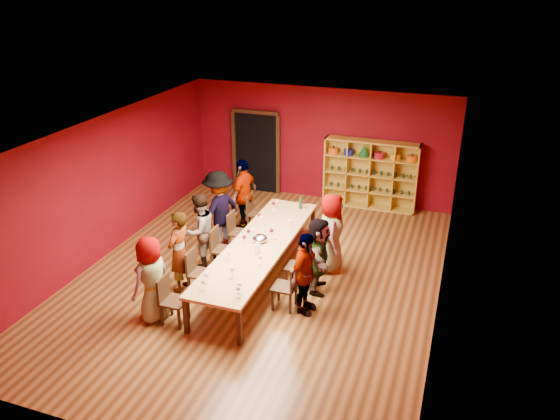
% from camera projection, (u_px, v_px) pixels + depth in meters
% --- Properties ---
extents(room_shell, '(7.10, 9.10, 3.04)m').
position_uv_depth(room_shell, '(259.00, 209.00, 10.51)').
color(room_shell, '#583417').
rests_on(room_shell, ground).
extents(tasting_table, '(1.10, 4.50, 0.75)m').
position_uv_depth(tasting_table, '(259.00, 246.00, 10.83)').
color(tasting_table, tan).
rests_on(tasting_table, ground).
extents(doorway, '(1.40, 0.17, 2.30)m').
position_uv_depth(doorway, '(257.00, 152.00, 15.03)').
color(doorway, black).
rests_on(doorway, ground).
extents(shelving_unit, '(2.40, 0.40, 1.80)m').
position_uv_depth(shelving_unit, '(371.00, 171.00, 14.02)').
color(shelving_unit, gold).
rests_on(shelving_unit, ground).
extents(chair_person_left_0, '(0.42, 0.42, 0.89)m').
position_uv_depth(chair_person_left_0, '(170.00, 297.00, 9.50)').
color(chair_person_left_0, black).
rests_on(chair_person_left_0, ground).
extents(person_left_0, '(0.63, 0.87, 1.60)m').
position_uv_depth(person_left_0, '(152.00, 279.00, 9.48)').
color(person_left_0, '#131536').
rests_on(person_left_0, ground).
extents(chair_person_left_1, '(0.42, 0.42, 0.89)m').
position_uv_depth(chair_person_left_1, '(197.00, 270.00, 10.37)').
color(chair_person_left_1, black).
rests_on(chair_person_left_1, ground).
extents(person_left_1, '(0.48, 0.63, 1.64)m').
position_uv_depth(person_left_1, '(179.00, 252.00, 10.34)').
color(person_left_1, '#151A3A').
rests_on(person_left_1, ground).
extents(chair_person_left_2, '(0.42, 0.42, 0.89)m').
position_uv_depth(chair_person_left_2, '(219.00, 246.00, 11.24)').
color(chair_person_left_2, black).
rests_on(chair_person_left_2, ground).
extents(person_left_2, '(0.65, 0.87, 1.59)m').
position_uv_depth(person_left_2, '(200.00, 230.00, 11.25)').
color(person_left_2, silver).
rests_on(person_left_2, ground).
extents(chair_person_left_3, '(0.42, 0.42, 0.89)m').
position_uv_depth(chair_person_left_3, '(236.00, 229.00, 11.98)').
color(chair_person_left_3, black).
rests_on(chair_person_left_3, ground).
extents(person_left_3, '(0.84, 1.25, 1.80)m').
position_uv_depth(person_left_3, '(219.00, 210.00, 11.93)').
color(person_left_3, tan).
rests_on(person_left_3, ground).
extents(chair_person_left_4, '(0.42, 0.42, 0.89)m').
position_uv_depth(chair_person_left_4, '(254.00, 211.00, 12.91)').
color(chair_person_left_4, black).
rests_on(chair_person_left_4, ground).
extents(person_left_4, '(0.60, 1.07, 1.74)m').
position_uv_depth(person_left_4, '(244.00, 195.00, 12.84)').
color(person_left_4, '#608EC7').
rests_on(person_left_4, ground).
extents(chair_person_right_1, '(0.42, 0.42, 0.89)m').
position_uv_depth(chair_person_right_1, '(289.00, 285.00, 9.88)').
color(chair_person_right_1, black).
rests_on(chair_person_right_1, ground).
extents(person_right_1, '(0.56, 0.97, 1.56)m').
position_uv_depth(person_right_1, '(305.00, 274.00, 9.67)').
color(person_right_1, '#15193A').
rests_on(person_right_1, ground).
extents(chair_person_right_2, '(0.42, 0.42, 0.89)m').
position_uv_depth(chair_person_right_2, '(301.00, 265.00, 10.55)').
color(chair_person_right_2, black).
rests_on(chair_person_right_2, ground).
extents(person_right_2, '(0.67, 1.47, 1.52)m').
position_uv_depth(person_right_2, '(318.00, 255.00, 10.34)').
color(person_right_2, '#4B4B50').
rests_on(person_right_2, ground).
extents(chair_person_right_3, '(0.42, 0.42, 0.89)m').
position_uv_depth(chair_person_right_3, '(314.00, 245.00, 11.30)').
color(chair_person_right_3, black).
rests_on(chair_person_right_3, ground).
extents(person_right_3, '(0.66, 0.91, 1.68)m').
position_uv_depth(person_right_3, '(331.00, 233.00, 11.05)').
color(person_right_3, white).
rests_on(person_right_3, ground).
extents(wine_glass_0, '(0.08, 0.08, 0.19)m').
position_uv_depth(wine_glass_0, '(275.00, 239.00, 10.69)').
color(wine_glass_0, white).
rests_on(wine_glass_0, tasting_table).
extents(wine_glass_1, '(0.07, 0.07, 0.18)m').
position_uv_depth(wine_glass_1, '(244.00, 237.00, 10.76)').
color(wine_glass_1, white).
rests_on(wine_glass_1, tasting_table).
extents(wine_glass_2, '(0.08, 0.08, 0.20)m').
position_uv_depth(wine_glass_2, '(277.00, 201.00, 12.40)').
color(wine_glass_2, white).
rests_on(wine_glass_2, tasting_table).
extents(wine_glass_3, '(0.07, 0.07, 0.18)m').
position_uv_depth(wine_glass_3, '(274.00, 204.00, 12.32)').
color(wine_glass_3, white).
rests_on(wine_glass_3, tasting_table).
extents(wine_glass_4, '(0.07, 0.07, 0.18)m').
position_uv_depth(wine_glass_4, '(274.00, 211.00, 11.95)').
color(wine_glass_4, white).
rests_on(wine_glass_4, tasting_table).
extents(wine_glass_5, '(0.09, 0.09, 0.22)m').
position_uv_depth(wine_glass_5, '(207.00, 275.00, 9.39)').
color(wine_glass_5, white).
rests_on(wine_glass_5, tasting_table).
extents(wine_glass_6, '(0.08, 0.08, 0.19)m').
position_uv_depth(wine_glass_6, '(249.00, 232.00, 10.99)').
color(wine_glass_6, white).
rests_on(wine_glass_6, tasting_table).
extents(wine_glass_7, '(0.08, 0.08, 0.19)m').
position_uv_depth(wine_glass_7, '(260.00, 258.00, 10.00)').
color(wine_glass_7, white).
rests_on(wine_glass_7, tasting_table).
extents(wine_glass_8, '(0.09, 0.09, 0.21)m').
position_uv_depth(wine_glass_8, '(261.00, 218.00, 11.55)').
color(wine_glass_8, white).
rests_on(wine_glass_8, tasting_table).
extents(wine_glass_9, '(0.09, 0.09, 0.21)m').
position_uv_depth(wine_glass_9, '(304.00, 203.00, 12.31)').
color(wine_glass_9, white).
rests_on(wine_glass_9, tasting_table).
extents(wine_glass_10, '(0.08, 0.08, 0.21)m').
position_uv_depth(wine_glass_10, '(290.00, 222.00, 11.39)').
color(wine_glass_10, white).
rests_on(wine_glass_10, tasting_table).
extents(wine_glass_11, '(0.08, 0.08, 0.20)m').
position_uv_depth(wine_glass_11, '(204.00, 282.00, 9.19)').
color(wine_glass_11, white).
rests_on(wine_glass_11, tasting_table).
extents(wine_glass_12, '(0.08, 0.08, 0.21)m').
position_uv_depth(wine_glass_12, '(238.00, 289.00, 8.99)').
color(wine_glass_12, white).
rests_on(wine_glass_12, tasting_table).
extents(wine_glass_13, '(0.09, 0.09, 0.21)m').
position_uv_depth(wine_glass_13, '(232.00, 270.00, 9.56)').
color(wine_glass_13, white).
rests_on(wine_glass_13, tasting_table).
extents(wine_glass_14, '(0.08, 0.08, 0.20)m').
position_uv_depth(wine_glass_14, '(272.00, 231.00, 11.00)').
color(wine_glass_14, white).
rests_on(wine_glass_14, tasting_table).
extents(wine_glass_15, '(0.07, 0.07, 0.18)m').
position_uv_depth(wine_glass_15, '(229.00, 253.00, 10.18)').
color(wine_glass_15, white).
rests_on(wine_glass_15, tasting_table).
extents(wine_glass_16, '(0.08, 0.08, 0.21)m').
position_uv_depth(wine_glass_16, '(239.00, 285.00, 9.11)').
color(wine_glass_16, white).
rests_on(wine_glass_16, tasting_table).
extents(wine_glass_17, '(0.07, 0.07, 0.19)m').
position_uv_depth(wine_glass_17, '(259.00, 216.00, 11.71)').
color(wine_glass_17, white).
rests_on(wine_glass_17, tasting_table).
extents(spittoon_bowl, '(0.30, 0.30, 0.17)m').
position_uv_depth(spittoon_bowl, '(260.00, 239.00, 10.85)').
color(spittoon_bowl, '#B0B3B8').
rests_on(spittoon_bowl, tasting_table).
extents(carafe_a, '(0.10, 0.10, 0.23)m').
position_uv_depth(carafe_a, '(253.00, 234.00, 10.97)').
color(carafe_a, white).
rests_on(carafe_a, tasting_table).
extents(carafe_b, '(0.11, 0.11, 0.25)m').
position_uv_depth(carafe_b, '(257.00, 249.00, 10.36)').
color(carafe_b, white).
rests_on(carafe_b, tasting_table).
extents(wine_bottle, '(0.10, 0.10, 0.33)m').
position_uv_depth(wine_bottle, '(301.00, 204.00, 12.33)').
color(wine_bottle, '#163D1A').
rests_on(wine_bottle, tasting_table).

